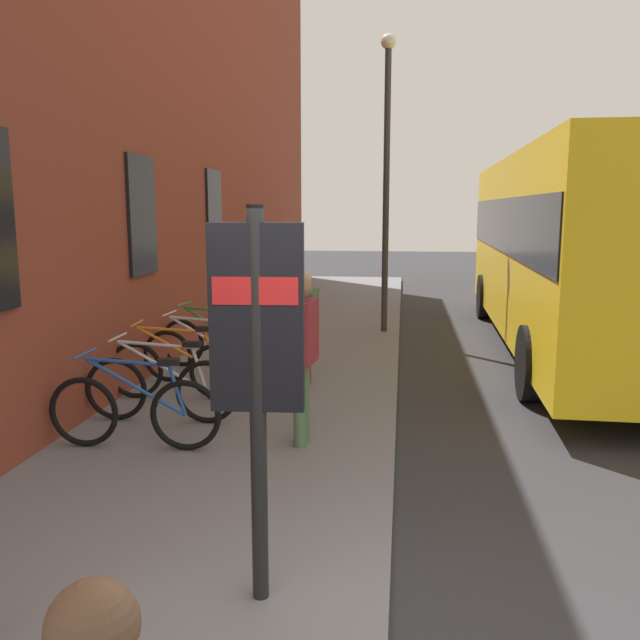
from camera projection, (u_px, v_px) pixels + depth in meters
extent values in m
plane|color=#2D2D30|center=(469.00, 388.00, 9.36)|extent=(60.00, 60.00, 0.00)
cube|color=slate|center=(298.00, 350.00, 11.64)|extent=(24.00, 3.50, 0.12)
cube|color=brown|center=(193.00, 85.00, 12.10)|extent=(22.00, 0.60, 9.39)
cube|color=black|center=(142.00, 215.00, 9.02)|extent=(0.90, 0.06, 1.60)
cube|color=black|center=(214.00, 213.00, 12.44)|extent=(0.90, 0.06, 1.60)
torus|color=black|center=(84.00, 412.00, 6.69)|extent=(0.07, 0.72, 0.72)
torus|color=black|center=(185.00, 415.00, 6.58)|extent=(0.07, 0.72, 0.72)
cylinder|color=#1E4CA5|center=(135.00, 387.00, 6.59)|extent=(0.06, 1.02, 0.58)
cylinder|color=#1E4CA5|center=(127.00, 362.00, 6.56)|extent=(0.05, 0.85, 0.09)
cylinder|color=#1E4CA5|center=(177.00, 391.00, 6.55)|extent=(0.04, 0.19, 0.51)
cube|color=black|center=(169.00, 362.00, 6.51)|extent=(0.10, 0.20, 0.06)
cylinder|color=#1E4CA5|center=(85.00, 354.00, 6.59)|extent=(0.48, 0.03, 0.02)
torus|color=black|center=(116.00, 389.00, 7.54)|extent=(0.07, 0.72, 0.72)
torus|color=black|center=(207.00, 392.00, 7.43)|extent=(0.07, 0.72, 0.72)
cylinder|color=silver|center=(162.00, 367.00, 7.43)|extent=(0.05, 1.02, 0.58)
cylinder|color=silver|center=(155.00, 344.00, 7.40)|extent=(0.05, 0.85, 0.09)
cylinder|color=silver|center=(200.00, 370.00, 7.39)|extent=(0.04, 0.19, 0.51)
cube|color=black|center=(192.00, 344.00, 7.35)|extent=(0.10, 0.20, 0.06)
cylinder|color=silver|center=(118.00, 337.00, 7.43)|extent=(0.48, 0.03, 0.02)
torus|color=black|center=(135.00, 370.00, 8.41)|extent=(0.12, 0.72, 0.72)
torus|color=black|center=(217.00, 371.00, 8.36)|extent=(0.12, 0.72, 0.72)
cylinder|color=orange|center=(177.00, 349.00, 8.34)|extent=(0.11, 1.02, 0.58)
cylinder|color=orange|center=(171.00, 330.00, 8.30)|extent=(0.10, 0.85, 0.09)
cylinder|color=orange|center=(211.00, 352.00, 8.33)|extent=(0.05, 0.19, 0.51)
cube|color=black|center=(204.00, 329.00, 8.28)|extent=(0.12, 0.21, 0.06)
cylinder|color=orange|center=(137.00, 323.00, 8.31)|extent=(0.48, 0.06, 0.02)
torus|color=black|center=(168.00, 356.00, 9.22)|extent=(0.09, 0.72, 0.72)
torus|color=black|center=(241.00, 359.00, 9.06)|extent=(0.09, 0.72, 0.72)
cylinder|color=silver|center=(205.00, 338.00, 9.09)|extent=(0.07, 1.02, 0.58)
cylinder|color=silver|center=(199.00, 319.00, 9.06)|extent=(0.07, 0.85, 0.09)
cylinder|color=silver|center=(235.00, 340.00, 9.03)|extent=(0.04, 0.19, 0.51)
cube|color=black|center=(230.00, 319.00, 8.99)|extent=(0.11, 0.20, 0.06)
cylinder|color=silver|center=(169.00, 313.00, 9.11)|extent=(0.48, 0.04, 0.02)
torus|color=black|center=(182.00, 343.00, 10.11)|extent=(0.18, 0.72, 0.72)
torus|color=black|center=(246.00, 347.00, 9.82)|extent=(0.18, 0.72, 0.72)
cylinder|color=#267F3F|center=(215.00, 327.00, 9.91)|extent=(0.20, 1.01, 0.58)
cylinder|color=#267F3F|center=(210.00, 310.00, 9.89)|extent=(0.17, 0.85, 0.09)
cylinder|color=#267F3F|center=(241.00, 330.00, 9.80)|extent=(0.07, 0.19, 0.51)
cube|color=black|center=(236.00, 310.00, 9.77)|extent=(0.13, 0.21, 0.06)
cylinder|color=#267F3F|center=(184.00, 304.00, 10.00)|extent=(0.48, 0.10, 0.02)
cylinder|color=black|center=(258.00, 410.00, 3.95)|extent=(0.10, 0.10, 2.40)
cube|color=black|center=(257.00, 318.00, 3.86)|extent=(0.12, 0.55, 1.10)
cube|color=red|center=(256.00, 290.00, 3.83)|extent=(0.12, 0.50, 0.16)
cube|color=yellow|center=(575.00, 246.00, 11.57)|extent=(10.56, 2.79, 3.00)
cube|color=black|center=(576.00, 225.00, 11.51)|extent=(10.36, 2.82, 0.90)
cylinder|color=black|center=(530.00, 363.00, 8.70)|extent=(1.01, 0.28, 1.00)
cylinder|color=black|center=(594.00, 299.00, 14.89)|extent=(1.01, 0.28, 1.00)
cylinder|color=black|center=(484.00, 297.00, 15.25)|extent=(1.01, 0.28, 1.00)
cylinder|color=maroon|center=(307.00, 357.00, 9.08)|extent=(0.11, 0.11, 0.76)
cylinder|color=maroon|center=(302.00, 355.00, 9.22)|extent=(0.11, 0.11, 0.76)
cube|color=#4C724C|center=(304.00, 308.00, 9.04)|extent=(0.49, 0.44, 0.57)
sphere|color=#D8AD8C|center=(304.00, 279.00, 8.97)|extent=(0.21, 0.21, 0.21)
cylinder|color=#4C724C|center=(313.00, 313.00, 8.82)|extent=(0.09, 0.09, 0.51)
cylinder|color=#4C724C|center=(296.00, 308.00, 9.26)|extent=(0.09, 0.09, 0.51)
cylinder|color=#4C724C|center=(304.00, 401.00, 6.85)|extent=(0.12, 0.12, 0.85)
cylinder|color=#4C724C|center=(300.00, 406.00, 6.68)|extent=(0.12, 0.12, 0.85)
cube|color=maroon|center=(301.00, 332.00, 6.64)|extent=(0.52, 0.30, 0.63)
sphere|color=#8C664C|center=(301.00, 288.00, 6.57)|extent=(0.23, 0.23, 0.23)
cylinder|color=maroon|center=(308.00, 331.00, 6.91)|extent=(0.10, 0.10, 0.56)
cylinder|color=maroon|center=(294.00, 341.00, 6.38)|extent=(0.10, 0.10, 0.56)
sphere|color=brown|center=(93.00, 627.00, 1.47)|extent=(0.21, 0.21, 0.21)
cylinder|color=#333338|center=(386.00, 195.00, 12.62)|extent=(0.12, 0.12, 5.26)
sphere|color=silver|center=(389.00, 41.00, 12.17)|extent=(0.28, 0.28, 0.28)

